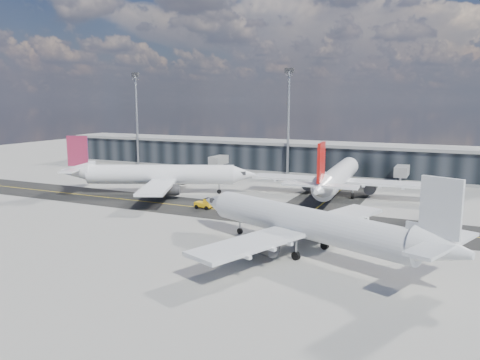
% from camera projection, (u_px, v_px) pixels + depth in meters
% --- Properties ---
extents(ground, '(300.00, 300.00, 0.00)m').
position_uv_depth(ground, '(202.00, 213.00, 85.37)').
color(ground, gray).
rests_on(ground, ground).
extents(taxiway_lanes, '(180.00, 63.00, 0.03)m').
position_uv_depth(taxiway_lanes, '(245.00, 204.00, 93.38)').
color(taxiway_lanes, black).
rests_on(taxiway_lanes, ground).
extents(terminal_concourse, '(152.00, 19.80, 8.80)m').
position_uv_depth(terminal_concourse, '(296.00, 158.00, 133.88)').
color(terminal_concourse, black).
rests_on(terminal_concourse, ground).
extents(floodlight_masts, '(102.50, 0.70, 28.90)m').
position_uv_depth(floodlight_masts, '(288.00, 118.00, 125.75)').
color(floodlight_masts, gray).
rests_on(floodlight_masts, ground).
extents(airliner_af, '(41.19, 35.59, 12.76)m').
position_uv_depth(airliner_af, '(158.00, 175.00, 103.11)').
color(airliner_af, white).
rests_on(airliner_af, ground).
extents(airliner_redtail, '(37.95, 44.51, 13.19)m').
position_uv_depth(airliner_redtail, '(337.00, 177.00, 99.00)').
color(airliner_redtail, white).
rests_on(airliner_redtail, ground).
extents(airliner_near, '(40.59, 35.11, 12.47)m').
position_uv_depth(airliner_near, '(309.00, 224.00, 62.16)').
color(airliner_near, silver).
rests_on(airliner_near, ground).
extents(baggage_tug, '(3.52, 2.00, 2.13)m').
position_uv_depth(baggage_tug, '(205.00, 203.00, 88.75)').
color(baggage_tug, '#F6B20C').
rests_on(baggage_tug, ground).
extents(service_van, '(4.51, 6.16, 1.56)m').
position_uv_depth(service_van, '(397.00, 183.00, 112.67)').
color(service_van, white).
rests_on(service_van, ground).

